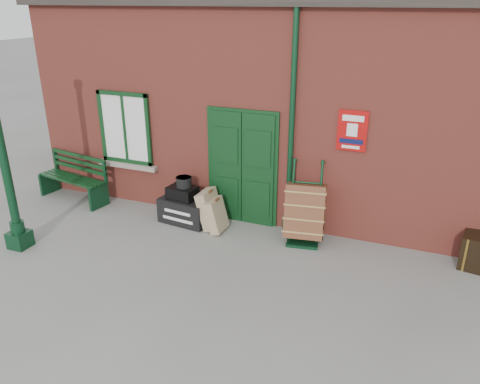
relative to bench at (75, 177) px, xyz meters
The scene contains 10 objects.
ground 4.31m from the bench, 15.61° to the right, with size 80.00×80.00×0.00m, color gray.
station_building 5.02m from the bench, 29.62° to the left, with size 10.30×4.30×4.36m.
canopy_column 2.39m from the bench, 76.36° to the right, with size 0.34×0.34×3.61m.
bench is the anchor object (origin of this frame).
houdini_trunk 2.81m from the bench, ahead, with size 0.99×0.54×0.49m, color black.
strongbox 2.75m from the bench, ahead, with size 0.54×0.40×0.25m, color black.
hatbox 2.80m from the bench, ahead, with size 0.30×0.30×0.20m, color black.
suitcase_back 3.35m from the bench, ahead, with size 0.21×0.52×0.73m, color tan.
suitcase_front 3.54m from the bench, ahead, with size 0.19×0.47×0.63m, color tan.
porter_trolley 5.16m from the bench, ahead, with size 0.81×0.86×1.45m.
Camera 1 is at (2.79, -6.39, 4.13)m, focal length 35.00 mm.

